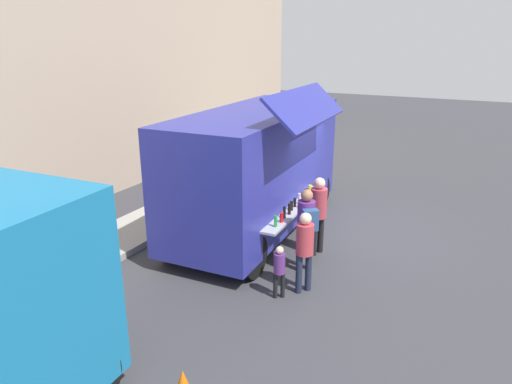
# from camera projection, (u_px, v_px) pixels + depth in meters

# --- Properties ---
(ground_plane) EXTENTS (60.00, 60.00, 0.00)m
(ground_plane) POSITION_uv_depth(u_px,v_px,m) (338.00, 234.00, 11.58)
(ground_plane) COLOR #38383D
(curb_strip) EXTENTS (28.00, 1.60, 0.15)m
(curb_strip) POSITION_uv_depth(u_px,v_px,m) (57.00, 270.00, 9.63)
(curb_strip) COLOR #9E998E
(curb_strip) RESTS_ON ground
(food_truck_main) EXTENTS (6.09, 3.16, 3.64)m
(food_truck_main) POSITION_uv_depth(u_px,v_px,m) (257.00, 167.00, 11.36)
(food_truck_main) COLOR #2A2E94
(food_truck_main) RESTS_ON ground
(trash_bin) EXTENTS (0.60, 0.60, 1.01)m
(trash_bin) POSITION_uv_depth(u_px,v_px,m) (244.00, 167.00, 15.69)
(trash_bin) COLOR #2E6237
(trash_bin) RESTS_ON ground
(customer_front_ordering) EXTENTS (0.37, 0.37, 1.79)m
(customer_front_ordering) POSITION_uv_depth(u_px,v_px,m) (318.00, 209.00, 10.21)
(customer_front_ordering) COLOR black
(customer_front_ordering) RESTS_ON ground
(customer_mid_with_backpack) EXTENTS (0.57, 0.53, 1.78)m
(customer_mid_with_backpack) POSITION_uv_depth(u_px,v_px,m) (307.00, 222.00, 9.42)
(customer_mid_with_backpack) COLOR #4A483F
(customer_mid_with_backpack) RESTS_ON ground
(customer_rear_waiting) EXTENTS (0.33, 0.33, 1.62)m
(customer_rear_waiting) POSITION_uv_depth(u_px,v_px,m) (305.00, 245.00, 8.67)
(customer_rear_waiting) COLOR #1E243A
(customer_rear_waiting) RESTS_ON ground
(child_near_queue) EXTENTS (0.21, 0.21, 1.05)m
(child_near_queue) POSITION_uv_depth(u_px,v_px,m) (279.00, 267.00, 8.56)
(child_near_queue) COLOR black
(child_near_queue) RESTS_ON ground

